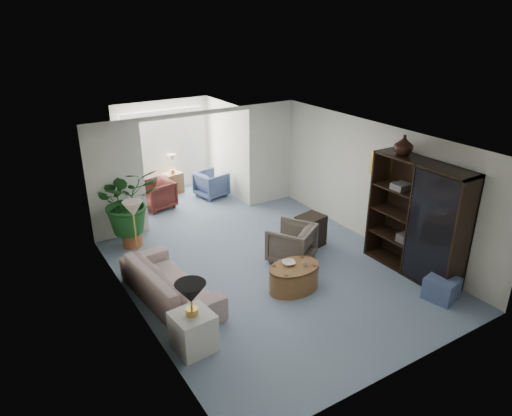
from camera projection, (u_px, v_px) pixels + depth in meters
floor at (273, 273)px, 8.68m from camera, size 6.00×6.00×0.00m
sunroom_floor at (183, 202)px, 11.88m from camera, size 2.60×2.60×0.00m
back_pier_left at (116, 182)px, 9.61m from camera, size 1.20×0.12×2.50m
back_pier_right at (270, 154)px, 11.46m from camera, size 1.20×0.12×2.50m
back_header at (197, 113)px, 10.07m from camera, size 2.60×0.12×0.10m
window_pane at (163, 139)px, 12.18m from camera, size 2.20×0.02×1.50m
window_blinds at (164, 139)px, 12.16m from camera, size 2.20×0.02×1.50m
framed_picture at (382, 166)px, 9.13m from camera, size 0.04×0.50×0.40m
sofa at (170, 283)px, 7.78m from camera, size 1.07×2.28×0.64m
end_table at (193, 332)px, 6.64m from camera, size 0.59×0.59×0.59m
table_lamp at (191, 293)px, 6.39m from camera, size 0.44×0.44×0.30m
floor_lamp at (133, 209)px, 8.29m from camera, size 0.36×0.36×0.28m
coffee_table at (294, 277)px, 8.12m from camera, size 1.18×1.18×0.45m
coffee_bowl at (289, 263)px, 8.07m from camera, size 0.28×0.28×0.06m
coffee_cup at (305, 264)px, 8.01m from camera, size 0.11×0.11×0.08m
wingback_chair at (291, 243)px, 9.00m from camera, size 1.09×1.10×0.74m
side_table_dark at (310, 231)px, 9.59m from camera, size 0.62×0.54×0.66m
entertainment_cabinet at (417, 219)px, 8.36m from camera, size 0.51×1.91×2.13m
cabinet_urn at (404, 145)px, 8.26m from camera, size 0.34×0.34×0.35m
ottoman at (442, 288)px, 7.86m from camera, size 0.58×0.58×0.39m
plant_pot at (132, 239)px, 9.64m from camera, size 0.40×0.40×0.32m
house_plant at (128, 201)px, 9.31m from camera, size 1.23×1.07×1.37m
sunroom_chair_blue at (211, 184)px, 12.14m from camera, size 0.85×0.83×0.66m
sunroom_chair_maroon at (156, 195)px, 11.41m from camera, size 0.89×0.87×0.69m
sunroom_table at (173, 183)px, 12.39m from camera, size 0.51×0.43×0.55m
shelf_clutter at (414, 209)px, 8.31m from camera, size 0.30×1.02×1.06m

